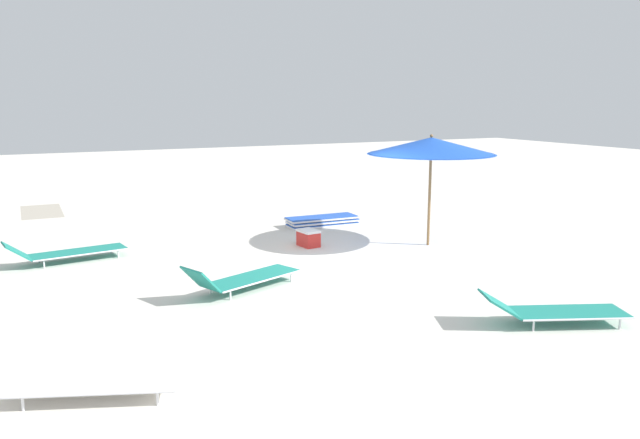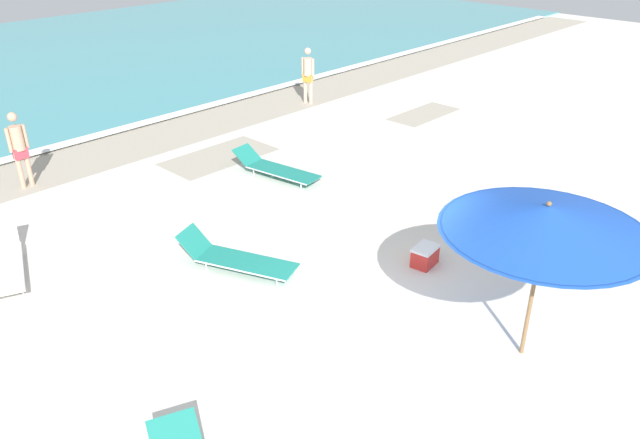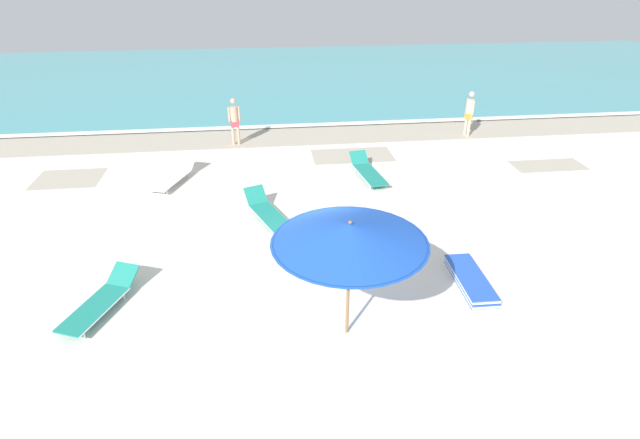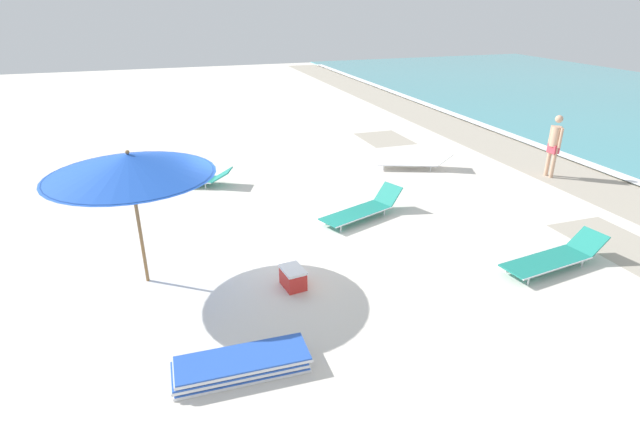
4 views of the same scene
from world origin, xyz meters
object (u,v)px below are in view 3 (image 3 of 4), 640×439
at_px(lounger_stack, 470,281).
at_px(sun_lounger_under_umbrella, 268,212).
at_px(beach_umbrella, 350,234).
at_px(beachgoer_wading_adult, 469,111).
at_px(sun_lounger_near_water_left, 174,176).
at_px(beachgoer_shoreline_child, 235,119).
at_px(sun_lounger_beside_umbrella, 100,301).
at_px(sun_lounger_near_water_right, 368,171).
at_px(cooler_box, 373,253).

height_order(lounger_stack, sun_lounger_under_umbrella, sun_lounger_under_umbrella).
bearing_deg(beach_umbrella, beachgoer_wading_adult, 58.64).
height_order(beach_umbrella, beachgoer_wading_adult, beach_umbrella).
xyz_separation_m(sun_lounger_near_water_left, beachgoer_shoreline_child, (1.87, 3.33, 0.79)).
relative_size(beach_umbrella, sun_lounger_beside_umbrella, 1.29).
height_order(beach_umbrella, lounger_stack, beach_umbrella).
distance_m(sun_lounger_near_water_right, cooler_box, 4.98).
bearing_deg(beachgoer_shoreline_child, sun_lounger_near_water_left, -120.13).
relative_size(beach_umbrella, beachgoer_wading_adult, 1.57).
xyz_separation_m(sun_lounger_under_umbrella, cooler_box, (2.42, -2.36, -0.03)).
distance_m(beach_umbrella, sun_lounger_near_water_right, 7.85).
bearing_deg(beach_umbrella, sun_lounger_near_water_left, 119.05).
relative_size(sun_lounger_under_umbrella, sun_lounger_near_water_right, 0.96).
xyz_separation_m(sun_lounger_under_umbrella, sun_lounger_near_water_right, (3.31, 2.54, -0.01)).
relative_size(lounger_stack, sun_lounger_beside_umbrella, 0.88).
distance_m(sun_lounger_near_water_left, sun_lounger_near_water_right, 6.22).
distance_m(beachgoer_wading_adult, beachgoer_shoreline_child, 9.08).
distance_m(beach_umbrella, beachgoer_wading_adult, 12.89).
height_order(beach_umbrella, beachgoer_shoreline_child, beach_umbrella).
xyz_separation_m(sun_lounger_near_water_right, beachgoer_shoreline_child, (-4.33, 3.68, 0.79)).
bearing_deg(sun_lounger_beside_umbrella, beachgoer_shoreline_child, 98.17).
bearing_deg(sun_lounger_near_water_right, beachgoer_shoreline_child, 131.43).
bearing_deg(cooler_box, sun_lounger_near_water_left, -52.37).
height_order(sun_lounger_beside_umbrella, sun_lounger_near_water_right, sun_lounger_near_water_right).
xyz_separation_m(lounger_stack, sun_lounger_near_water_left, (-7.23, 6.53, 0.09)).
xyz_separation_m(sun_lounger_under_umbrella, beachgoer_shoreline_child, (-1.02, 6.22, 0.78)).
height_order(sun_lounger_near_water_left, beachgoer_shoreline_child, beachgoer_shoreline_child).
height_order(sun_lounger_near_water_left, sun_lounger_near_water_right, sun_lounger_near_water_left).
height_order(sun_lounger_near_water_left, beachgoer_wading_adult, beachgoer_wading_adult).
bearing_deg(beachgoer_shoreline_child, sun_lounger_near_water_right, -41.12).
height_order(beach_umbrella, sun_lounger_near_water_right, beach_umbrella).
relative_size(sun_lounger_near_water_right, cooler_box, 4.29).
xyz_separation_m(sun_lounger_under_umbrella, sun_lounger_beside_umbrella, (-3.50, -3.52, -0.01)).
xyz_separation_m(beach_umbrella, sun_lounger_near_water_left, (-4.28, 7.71, -1.98)).
bearing_deg(sun_lounger_beside_umbrella, lounger_stack, 21.55).
xyz_separation_m(beach_umbrella, lounger_stack, (2.95, 1.18, -2.07)).
bearing_deg(sun_lounger_near_water_right, sun_lounger_beside_umbrella, -146.55).
xyz_separation_m(beach_umbrella, cooler_box, (1.04, 2.45, -2.01)).
height_order(sun_lounger_under_umbrella, sun_lounger_beside_umbrella, sun_lounger_under_umbrella).
height_order(beach_umbrella, cooler_box, beach_umbrella).
height_order(sun_lounger_under_umbrella, cooler_box, sun_lounger_under_umbrella).
height_order(sun_lounger_under_umbrella, beachgoer_shoreline_child, beachgoer_shoreline_child).
relative_size(lounger_stack, sun_lounger_near_water_left, 0.83).
bearing_deg(sun_lounger_near_water_left, beach_umbrella, -39.87).
distance_m(beachgoer_wading_adult, cooler_box, 10.24).
xyz_separation_m(sun_lounger_near_water_right, cooler_box, (-0.89, -4.90, -0.02)).
bearing_deg(beachgoer_shoreline_child, beachgoer_wading_adult, -1.23).
distance_m(beachgoer_shoreline_child, cooler_box, 9.29).
bearing_deg(cooler_box, beachgoer_shoreline_child, -75.84).
height_order(sun_lounger_under_umbrella, sun_lounger_near_water_right, sun_lounger_under_umbrella).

